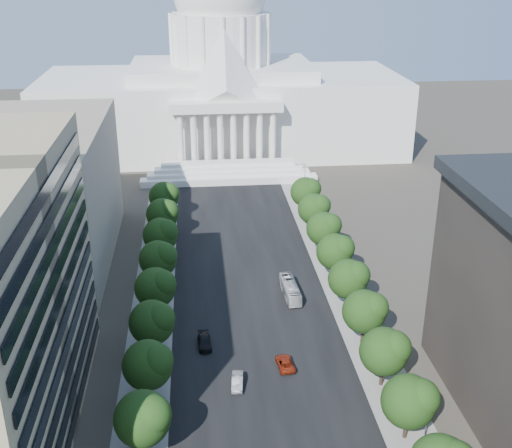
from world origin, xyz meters
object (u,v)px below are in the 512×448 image
object	(u,v)px
car_silver	(237,382)
car_dark_b	(204,342)
city_bus	(290,289)
car_red	(285,363)

from	to	relation	value
car_silver	car_dark_b	size ratio (longest dim) A/B	0.90
city_bus	car_silver	bearing A→B (deg)	-117.28
car_silver	car_dark_b	world-z (taller)	car_silver
car_red	car_dark_b	world-z (taller)	car_dark_b
car_silver	car_red	distance (m)	9.17
car_red	car_dark_b	bearing A→B (deg)	-35.04
car_red	car_dark_b	distance (m)	14.97
car_dark_b	city_bus	xyz separation A→B (m)	(17.31, 15.95, 0.69)
car_silver	car_red	xyz separation A→B (m)	(8.12, 4.25, -0.06)
car_dark_b	city_bus	distance (m)	23.55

